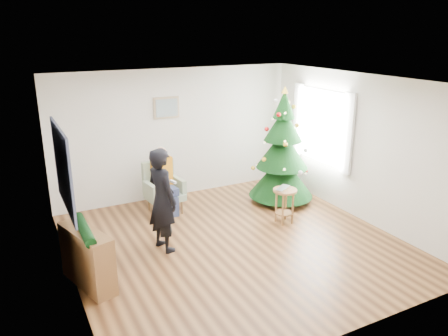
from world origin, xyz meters
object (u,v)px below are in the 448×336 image
christmas_tree (282,151)px  armchair (164,194)px  standing_man (162,200)px  stool (284,206)px  console (87,258)px

christmas_tree → armchair: 2.44m
standing_man → stool: bearing=-106.0°
stool → standing_man: standing_man is taller
christmas_tree → stool: size_ratio=3.63×
stool → console: bearing=-172.9°
armchair → standing_man: 1.58m
armchair → console: bearing=-138.9°
armchair → christmas_tree: bearing=-20.8°
christmas_tree → console: bearing=-161.6°
stool → armchair: 2.28m
armchair → console: 2.61m
console → christmas_tree: bearing=1.5°
standing_man → console: (-1.25, -0.51, -0.42)m
stool → console: (-3.49, -0.44, 0.08)m
armchair → standing_man: size_ratio=0.58×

